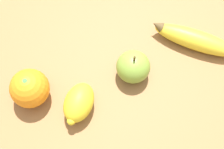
{
  "coord_description": "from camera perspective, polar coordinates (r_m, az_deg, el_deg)",
  "views": [
    {
      "loc": [
        0.19,
        -0.28,
        0.61
      ],
      "look_at": [
        0.07,
        -0.05,
        0.03
      ],
      "focal_mm": 50.0,
      "sensor_mm": 36.0,
      "label": 1
    }
  ],
  "objects": [
    {
      "name": "lemon",
      "position": [
        0.62,
        -6.11,
        -5.18
      ],
      "size": [
        0.07,
        0.09,
        0.06
      ],
      "rotation": [
        0.0,
        0.0,
        4.89
      ],
      "color": "yellow",
      "rests_on": "ground_plane"
    },
    {
      "name": "apple",
      "position": [
        0.64,
        3.89,
        1.42
      ],
      "size": [
        0.07,
        0.07,
        0.08
      ],
      "color": "olive",
      "rests_on": "ground_plane"
    },
    {
      "name": "orange",
      "position": [
        0.64,
        -14.81,
        -2.46
      ],
      "size": [
        0.08,
        0.08,
        0.08
      ],
      "color": "orange",
      "rests_on": "ground_plane"
    },
    {
      "name": "ground_plane",
      "position": [
        0.7,
        -2.71,
        4.88
      ],
      "size": [
        3.0,
        3.0,
        0.0
      ],
      "primitive_type": "plane",
      "color": "olive"
    },
    {
      "name": "banana",
      "position": [
        0.71,
        15.04,
        6.14
      ],
      "size": [
        0.21,
        0.07,
        0.04
      ],
      "rotation": [
        0.0,
        0.0,
        3.28
      ],
      "color": "yellow",
      "rests_on": "ground_plane"
    }
  ]
}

